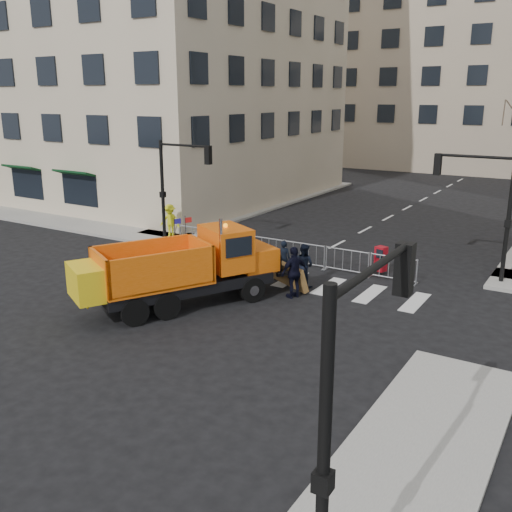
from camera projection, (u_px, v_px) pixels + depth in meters
The scene contains 15 objects.
ground at pixel (199, 317), 20.28m from camera, with size 120.00×120.00×0.00m, color black.
sidewalk_back at pixel (307, 259), 27.22m from camera, with size 64.00×5.00×0.15m, color gray.
sidewalk_near_right at pixel (387, 507), 10.79m from camera, with size 3.00×14.00×0.15m, color gray.
building_left at pixel (144, 21), 43.24m from camera, with size 24.00×22.00×26.00m, color #C0B093.
building_far at pixel (498, 52), 59.58m from camera, with size 30.00×18.00×24.00m, color #BAA88E.
traffic_light_left at pixel (163, 193), 29.74m from camera, with size 0.18×0.18×5.40m, color black.
traffic_light_right at pixel (508, 221), 23.02m from camera, with size 0.18×0.18×5.40m, color black.
traffic_light_near at pixel (323, 475), 7.62m from camera, with size 0.18×0.18×5.40m, color black.
crowd_barriers at pixel (285, 251), 26.73m from camera, with size 12.60×0.60×1.10m, color #9EA0A5, non-canonical shape.
plow_truck at pixel (180, 268), 20.91m from camera, with size 6.13×8.79×3.39m.
cop_a at pixel (284, 258), 24.61m from camera, with size 0.58×0.38×1.60m, color black.
cop_b at pixel (304, 265), 23.28m from camera, with size 0.88×0.69×1.81m, color black.
cop_c at pixel (294, 272), 21.97m from camera, with size 1.19×0.50×2.04m, color black.
worker at pixel (170, 221), 30.77m from camera, with size 1.17×0.67×1.82m, color yellow.
newspaper_box at pixel (381, 259), 24.94m from camera, with size 0.45×0.40×1.10m, color #9D0C16.
Camera 1 is at (11.67, -15.04, 7.59)m, focal length 40.00 mm.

